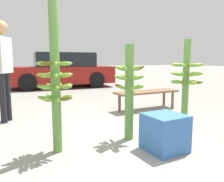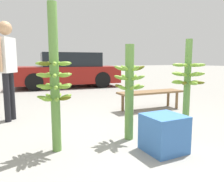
# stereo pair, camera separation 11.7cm
# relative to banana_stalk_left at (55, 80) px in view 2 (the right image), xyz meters

# --- Properties ---
(ground_plane) EXTENTS (80.00, 80.00, 0.00)m
(ground_plane) POSITION_rel_banana_stalk_left_xyz_m (0.94, -0.34, -0.85)
(ground_plane) COLOR gray
(banana_stalk_left) EXTENTS (0.42, 0.42, 1.72)m
(banana_stalk_left) POSITION_rel_banana_stalk_left_xyz_m (0.00, 0.00, 0.00)
(banana_stalk_left) COLOR #5B8C3D
(banana_stalk_left) RESTS_ON ground_plane
(banana_stalk_center) EXTENTS (0.42, 0.42, 1.29)m
(banana_stalk_center) POSITION_rel_banana_stalk_left_xyz_m (0.98, -0.05, -0.16)
(banana_stalk_center) COLOR #5B8C3D
(banana_stalk_center) RESTS_ON ground_plane
(banana_stalk_right) EXTENTS (0.45, 0.46, 1.37)m
(banana_stalk_right) POSITION_rel_banana_stalk_left_xyz_m (1.79, -0.28, -0.08)
(banana_stalk_right) COLOR #5B8C3D
(banana_stalk_right) RESTS_ON ground_plane
(vendor_person) EXTENTS (0.36, 0.52, 1.74)m
(vendor_person) POSITION_rel_banana_stalk_left_xyz_m (-0.44, 1.73, 0.21)
(vendor_person) COLOR black
(vendor_person) RESTS_ON ground_plane
(market_bench) EXTENTS (1.50, 0.48, 0.41)m
(market_bench) POSITION_rel_banana_stalk_left_xyz_m (2.35, 1.30, -0.50)
(market_bench) COLOR brown
(market_bench) RESTS_ON ground_plane
(parked_car) EXTENTS (4.30, 2.20, 1.39)m
(parked_car) POSITION_rel_banana_stalk_left_xyz_m (1.89, 6.28, -0.19)
(parked_car) COLOR maroon
(parked_car) RESTS_ON ground_plane
(produce_crate) EXTENTS (0.44, 0.44, 0.44)m
(produce_crate) POSITION_rel_banana_stalk_left_xyz_m (1.13, -0.59, -0.63)
(produce_crate) COLOR #386BB2
(produce_crate) RESTS_ON ground_plane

